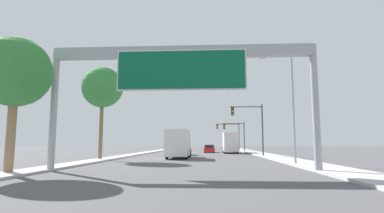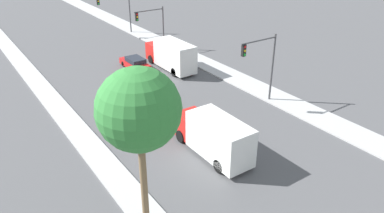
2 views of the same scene
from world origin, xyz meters
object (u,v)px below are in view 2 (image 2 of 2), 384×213
(traffic_light_far_intersection, at_px, (119,6))
(traffic_light_mid_block, at_px, (154,22))
(palm_tree_background, at_px, (139,110))
(traffic_light_near_intersection, at_px, (263,60))
(car_near_right, at_px, (155,104))
(car_near_center, at_px, (135,63))
(truck_box_secondary, at_px, (214,136))
(truck_box_primary, at_px, (171,55))

(traffic_light_far_intersection, bearing_deg, traffic_light_mid_block, -87.99)
(palm_tree_background, bearing_deg, traffic_light_far_intersection, 67.01)
(traffic_light_near_intersection, bearing_deg, traffic_light_mid_block, 90.38)
(car_near_right, height_order, palm_tree_background, palm_tree_background)
(car_near_center, xyz_separation_m, palm_tree_background, (-11.17, -23.45, 6.83))
(traffic_light_mid_block, height_order, traffic_light_far_intersection, traffic_light_far_intersection)
(car_near_right, bearing_deg, traffic_light_near_intersection, -26.35)
(truck_box_secondary, height_order, palm_tree_background, palm_tree_background)
(truck_box_secondary, bearing_deg, car_near_right, 90.00)
(traffic_light_near_intersection, bearing_deg, car_near_right, 153.65)
(car_near_right, xyz_separation_m, truck_box_secondary, (0.00, -8.83, 0.93))
(truck_box_secondary, bearing_deg, traffic_light_mid_block, 70.03)
(car_near_right, relative_size, truck_box_secondary, 0.61)
(truck_box_primary, height_order, traffic_light_far_intersection, traffic_light_far_intersection)
(car_near_center, height_order, palm_tree_background, palm_tree_background)
(car_near_right, relative_size, palm_tree_background, 0.46)
(truck_box_primary, distance_m, traffic_light_far_intersection, 17.46)
(car_near_right, xyz_separation_m, car_near_center, (3.50, 10.85, -0.02))
(car_near_right, relative_size, truck_box_primary, 0.55)
(palm_tree_background, bearing_deg, car_near_right, 58.65)
(car_near_center, distance_m, traffic_light_far_intersection, 15.94)
(car_near_right, xyz_separation_m, traffic_light_near_intersection, (8.99, -4.45, 3.75))
(truck_box_secondary, height_order, traffic_light_far_intersection, traffic_light_far_intersection)
(traffic_light_near_intersection, relative_size, traffic_light_mid_block, 1.15)
(traffic_light_near_intersection, height_order, palm_tree_background, palm_tree_background)
(traffic_light_mid_block, distance_m, palm_tree_background, 32.83)
(car_near_center, relative_size, truck_box_secondary, 0.64)
(traffic_light_far_intersection, bearing_deg, car_near_center, -108.82)
(car_near_right, distance_m, car_near_center, 11.40)
(palm_tree_background, bearing_deg, car_near_center, 64.52)
(car_near_right, distance_m, traffic_light_far_intersection, 27.17)
(traffic_light_near_intersection, xyz_separation_m, traffic_light_mid_block, (-0.13, 20.00, -0.54))
(car_near_right, distance_m, truck_box_secondary, 8.88)
(car_near_center, distance_m, truck_box_primary, 4.44)
(traffic_light_mid_block, bearing_deg, car_near_right, -119.67)
(truck_box_secondary, xyz_separation_m, traffic_light_near_intersection, (8.99, 4.38, 2.82))
(traffic_light_mid_block, bearing_deg, truck_box_secondary, -109.97)
(truck_box_secondary, bearing_deg, truck_box_primary, 67.82)
(truck_box_primary, relative_size, traffic_light_near_intersection, 1.22)
(truck_box_primary, distance_m, traffic_light_mid_block, 7.75)
(traffic_light_mid_block, xyz_separation_m, traffic_light_far_intersection, (-0.35, 10.00, 0.40))
(truck_box_secondary, xyz_separation_m, traffic_light_mid_block, (8.86, 24.38, 2.28))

